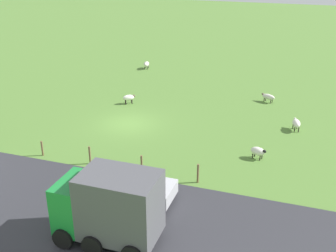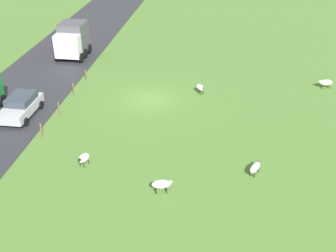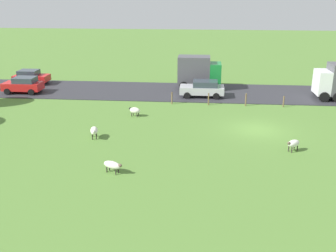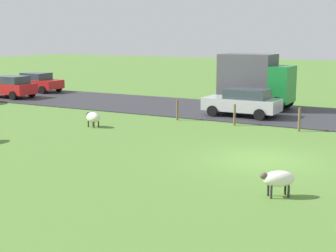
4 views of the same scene
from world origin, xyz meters
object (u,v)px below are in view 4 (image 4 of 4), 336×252
Objects in this scene: sheep_1 at (278,179)px; truck_1 at (255,80)px; car_2 at (243,102)px; sheep_4 at (93,117)px; car_0 at (10,86)px; car_3 at (38,82)px.

truck_1 is (16.86, 6.60, 1.34)m from sheep_1.
truck_1 is at bearing 8.24° from car_2.
truck_1 is (10.26, -5.21, 1.38)m from sheep_4.
car_0 is (13.32, 24.67, 0.36)m from sheep_1.
car_2 reaches higher than car_3.
car_3 is (17.33, 25.62, 0.33)m from sheep_1.
sheep_4 is at bearing 140.17° from car_2.
sheep_1 is at bearing -158.63° from truck_1.
sheep_4 is at bearing -117.61° from car_0.
truck_1 reaches higher than car_0.
car_2 is (6.85, -5.71, 0.39)m from sheep_4.
car_3 is at bearing 52.13° from sheep_4.
car_2 is (0.12, -18.57, -0.01)m from car_0.
car_3 reaches higher than sheep_4.
sheep_4 is 14.51m from car_0.
car_0 reaches higher than sheep_4.
sheep_4 is (6.60, 11.81, -0.04)m from sheep_1.
sheep_4 is at bearing 60.82° from sheep_1.
sheep_4 is at bearing 153.07° from truck_1.
car_0 is 18.57m from car_2.
car_2 reaches higher than sheep_1.
car_0 is at bearing 62.39° from sheep_4.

